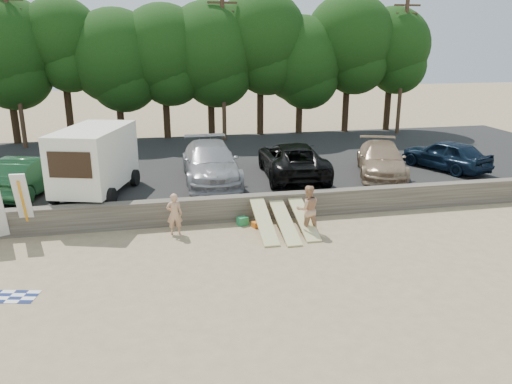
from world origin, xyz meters
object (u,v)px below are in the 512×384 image
(car_3, at_px, (292,159))
(car_5, at_px, (446,155))
(beachgoer_a, at_px, (174,214))
(cooler, at_px, (243,221))
(beachgoer_b, at_px, (308,209))
(car_2, at_px, (211,162))
(car_1, at_px, (29,174))
(car_4, at_px, (381,159))
(box_trailer, at_px, (94,158))

(car_3, bearing_deg, car_5, -177.39)
(beachgoer_a, height_order, cooler, beachgoer_a)
(car_5, xyz_separation_m, beachgoer_b, (-8.68, -5.07, -0.54))
(car_2, height_order, beachgoer_a, car_2)
(car_1, relative_size, beachgoer_b, 2.65)
(car_1, relative_size, car_3, 0.83)
(beachgoer_b, bearing_deg, car_2, -59.65)
(car_3, height_order, car_5, car_3)
(car_2, distance_m, car_3, 3.84)
(beachgoer_a, xyz_separation_m, cooler, (2.61, 0.45, -0.63))
(beachgoer_a, relative_size, beachgoer_b, 0.87)
(car_2, xyz_separation_m, cooler, (0.73, -4.10, -1.39))
(car_4, relative_size, cooler, 13.50)
(car_4, xyz_separation_m, cooler, (-7.33, -3.51, -1.28))
(car_5, bearing_deg, box_trailer, -19.80)
(beachgoer_a, bearing_deg, car_5, -159.97)
(box_trailer, relative_size, car_1, 1.00)
(car_1, xyz_separation_m, beachgoer_b, (10.60, -5.00, -0.59))
(car_2, height_order, cooler, car_2)
(car_4, bearing_deg, beachgoer_a, -138.82)
(car_1, height_order, car_2, car_2)
(beachgoer_a, bearing_deg, car_3, -139.00)
(car_3, relative_size, car_4, 1.13)
(car_3, xyz_separation_m, beachgoer_b, (-0.89, -5.35, -0.60))
(beachgoer_a, bearing_deg, beachgoer_b, 173.01)
(box_trailer, xyz_separation_m, car_5, (16.51, 0.88, -0.81))
(beachgoer_a, bearing_deg, car_2, -109.92)
(beachgoer_b, bearing_deg, car_1, -23.72)
(car_2, relative_size, beachgoer_a, 3.74)
(box_trailer, relative_size, car_4, 0.94)
(car_3, relative_size, beachgoer_b, 3.20)
(car_1, distance_m, beachgoer_a, 7.17)
(box_trailer, bearing_deg, cooler, -10.63)
(car_5, distance_m, cooler, 11.62)
(beachgoer_b, bearing_deg, beachgoer_a, -7.94)
(beachgoer_a, relative_size, cooler, 4.15)
(car_5, bearing_deg, beachgoer_a, -5.29)
(box_trailer, distance_m, beachgoer_b, 8.98)
(beachgoer_a, xyz_separation_m, beachgoer_b, (4.82, -0.80, 0.12))
(beachgoer_a, distance_m, beachgoer_b, 4.89)
(cooler, bearing_deg, box_trailer, 131.94)
(car_4, relative_size, beachgoer_b, 2.82)
(car_5, distance_m, beachgoer_b, 10.07)
(car_5, height_order, beachgoer_a, car_5)
(car_1, bearing_deg, box_trailer, -177.85)
(car_4, relative_size, beachgoer_a, 3.25)
(beachgoer_a, bearing_deg, car_4, -155.78)
(cooler, bearing_deg, car_3, 32.45)
(car_5, xyz_separation_m, cooler, (-10.89, -3.82, -1.29))
(car_1, height_order, car_3, car_3)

